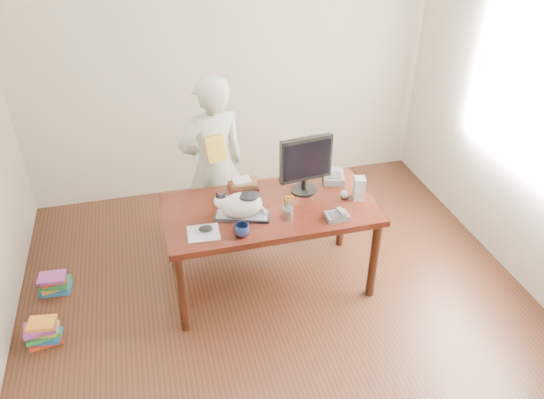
{
  "coord_description": "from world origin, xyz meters",
  "views": [
    {
      "loc": [
        -0.83,
        -2.62,
        2.98
      ],
      "look_at": [
        0.0,
        0.55,
        0.85
      ],
      "focal_mm": 35.0,
      "sensor_mm": 36.0,
      "label": 1
    }
  ],
  "objects": [
    {
      "name": "speaker",
      "position": [
        0.69,
        0.54,
        0.84
      ],
      "size": [
        0.1,
        0.11,
        0.18
      ],
      "rotation": [
        0.0,
        0.0,
        -0.23
      ],
      "color": "#ADADB0",
      "rests_on": "desk"
    },
    {
      "name": "mousepad",
      "position": [
        -0.54,
        0.4,
        0.75
      ],
      "size": [
        0.24,
        0.22,
        0.01
      ],
      "rotation": [
        0.0,
        0.0,
        -0.06
      ],
      "color": "#B6BCC3",
      "rests_on": "desk"
    },
    {
      "name": "book_pile_a",
      "position": [
        -1.75,
        0.4,
        0.09
      ],
      "size": [
        0.27,
        0.22,
        0.18
      ],
      "color": "#B42D19",
      "rests_on": "ground"
    },
    {
      "name": "phone",
      "position": [
        0.44,
        0.33,
        0.77
      ],
      "size": [
        0.16,
        0.14,
        0.07
      ],
      "rotation": [
        0.0,
        0.0,
        -0.01
      ],
      "color": "slate",
      "rests_on": "desk"
    },
    {
      "name": "baseball",
      "position": [
        0.59,
        0.58,
        0.78
      ],
      "size": [
        0.07,
        0.07,
        0.07
      ],
      "rotation": [
        0.0,
        0.0,
        -0.08
      ],
      "color": "beige",
      "rests_on": "desk"
    },
    {
      "name": "monitor",
      "position": [
        0.32,
        0.74,
        1.02
      ],
      "size": [
        0.42,
        0.23,
        0.47
      ],
      "rotation": [
        0.0,
        0.0,
        0.12
      ],
      "color": "black",
      "rests_on": "desk"
    },
    {
      "name": "coffee_mug",
      "position": [
        -0.28,
        0.31,
        0.79
      ],
      "size": [
        0.15,
        0.15,
        0.09
      ],
      "primitive_type": "imported",
      "rotation": [
        0.0,
        0.0,
        1.06
      ],
      "color": "black",
      "rests_on": "desk"
    },
    {
      "name": "room",
      "position": [
        0.0,
        0.0,
        1.35
      ],
      "size": [
        4.5,
        4.5,
        4.5
      ],
      "color": "black",
      "rests_on": "ground"
    },
    {
      "name": "book_pile_b",
      "position": [
        -1.72,
        0.95,
        0.07
      ],
      "size": [
        0.26,
        0.2,
        0.15
      ],
      "color": "#185291",
      "rests_on": "ground"
    },
    {
      "name": "person",
      "position": [
        -0.33,
        1.24,
        0.8
      ],
      "size": [
        0.66,
        0.53,
        1.6
      ],
      "primitive_type": "imported",
      "rotation": [
        0.0,
        0.0,
        3.42
      ],
      "color": "white",
      "rests_on": "ground"
    },
    {
      "name": "keyboard",
      "position": [
        -0.23,
        0.52,
        0.76
      ],
      "size": [
        0.43,
        0.27,
        0.02
      ],
      "rotation": [
        0.0,
        0.0,
        -0.31
      ],
      "color": "black",
      "rests_on": "desk"
    },
    {
      "name": "book_stack",
      "position": [
        -0.14,
        0.91,
        0.79
      ],
      "size": [
        0.24,
        0.18,
        0.09
      ],
      "rotation": [
        0.0,
        0.0,
        -0.06
      ],
      "color": "#451312",
      "rests_on": "desk"
    },
    {
      "name": "cat",
      "position": [
        -0.25,
        0.53,
        0.87
      ],
      "size": [
        0.4,
        0.27,
        0.22
      ],
      "rotation": [
        0.0,
        0.0,
        -0.31
      ],
      "color": "silver",
      "rests_on": "keyboard"
    },
    {
      "name": "mouse",
      "position": [
        -0.52,
        0.42,
        0.77
      ],
      "size": [
        0.11,
        0.07,
        0.04
      ],
      "rotation": [
        0.0,
        0.0,
        -0.06
      ],
      "color": "black",
      "rests_on": "mousepad"
    },
    {
      "name": "pen_cup",
      "position": [
        0.08,
        0.42,
        0.81
      ],
      "size": [
        0.1,
        0.1,
        0.2
      ],
      "rotation": [
        0.0,
        0.0,
        -0.23
      ],
      "color": "#98999E",
      "rests_on": "desk"
    },
    {
      "name": "calculator",
      "position": [
        0.6,
        0.86,
        0.78
      ],
      "size": [
        0.22,
        0.26,
        0.07
      ],
      "rotation": [
        0.0,
        0.0,
        -0.27
      ],
      "color": "slate",
      "rests_on": "desk"
    },
    {
      "name": "desk",
      "position": [
        0.0,
        0.68,
        0.6
      ],
      "size": [
        1.6,
        0.8,
        0.75
      ],
      "color": "black",
      "rests_on": "ground"
    },
    {
      "name": "held_book",
      "position": [
        -0.33,
        1.07,
        1.05
      ],
      "size": [
        0.17,
        0.13,
        0.21
      ],
      "rotation": [
        0.0,
        0.0,
        0.28
      ],
      "color": "gold",
      "rests_on": "person"
    }
  ]
}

